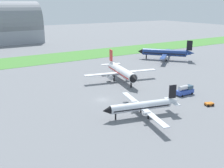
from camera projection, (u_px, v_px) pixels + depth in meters
The scene contains 7 objects.
ground_plane at pixel (102, 100), 84.87m from camera, with size 600.00×600.00×0.00m, color slate.
grass_taxiway_strip at pixel (34, 60), 144.28m from camera, with size 360.00×28.00×0.08m, color #478438.
airplane_midfield_jet at pixel (121, 71), 104.95m from camera, with size 29.14×28.75×10.39m.
airplane_foreground_turboprop at pixel (142, 106), 71.99m from camera, with size 22.20×25.76×7.82m.
airplane_parked_jet_far at pixel (165, 53), 143.55m from camera, with size 24.45×25.13×10.82m.
baggage_cart_near_gate at pixel (209, 104), 79.87m from camera, with size 2.78×2.35×0.90m.
fuel_truck_midfield at pixel (185, 90), 89.21m from camera, with size 6.53×2.73×3.29m.
Camera 1 is at (-39.72, -69.34, 29.17)m, focal length 43.22 mm.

